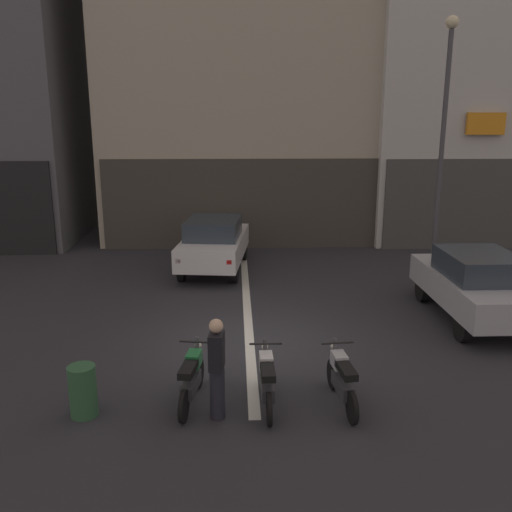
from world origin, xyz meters
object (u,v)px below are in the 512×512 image
motorcycle_silver_row_centre (342,379)px  person_by_motorcycles (217,368)px  car_silver_parked_kerbside (476,284)px  trash_bin (83,391)px  street_lamp (444,125)px  motorcycle_white_row_left_mid (267,380)px  motorcycle_green_row_leftmost (192,378)px  car_white_crossing_near (214,242)px

motorcycle_silver_row_centre → person_by_motorcycles: (-2.04, -0.35, 0.40)m
car_silver_parked_kerbside → trash_bin: size_ratio=4.83×
street_lamp → motorcycle_white_row_left_mid: (-5.46, -7.59, -3.95)m
motorcycle_green_row_leftmost → motorcycle_silver_row_centre: bearing=-3.3°
car_silver_parked_kerbside → motorcycle_silver_row_centre: 5.41m
street_lamp → trash_bin: street_lamp is taller
street_lamp → motorcycle_white_row_left_mid: size_ratio=4.38×
car_silver_parked_kerbside → person_by_motorcycles: size_ratio=2.46×
trash_bin → car_silver_parked_kerbside: bearing=26.3°
car_white_crossing_near → street_lamp: (6.60, -0.69, 3.52)m
street_lamp → car_silver_parked_kerbside: bearing=-95.6°
motorcycle_silver_row_centre → motorcycle_green_row_leftmost: bearing=176.7°
street_lamp → motorcycle_silver_row_centre: size_ratio=4.38×
car_silver_parked_kerbside → motorcycle_silver_row_centre: size_ratio=2.46×
person_by_motorcycles → trash_bin: size_ratio=1.96×
street_lamp → motorcycle_silver_row_centre: street_lamp is taller
motorcycle_green_row_leftmost → motorcycle_white_row_left_mid: 1.25m
person_by_motorcycles → trash_bin: bearing=175.8°
motorcycle_green_row_leftmost → motorcycle_silver_row_centre: 2.49m
car_silver_parked_kerbside → motorcycle_green_row_leftmost: 7.31m
motorcycle_green_row_leftmost → trash_bin: 1.74m
motorcycle_green_row_leftmost → trash_bin: (-1.70, -0.33, -0.03)m
motorcycle_silver_row_centre → person_by_motorcycles: 2.11m
street_lamp → motorcycle_green_row_leftmost: size_ratio=4.40×
motorcycle_silver_row_centre → person_by_motorcycles: size_ratio=1.00×
motorcycle_green_row_leftmost → person_by_motorcycles: (0.44, -0.49, 0.40)m
street_lamp → motorcycle_white_row_left_mid: bearing=-125.8°
motorcycle_green_row_leftmost → motorcycle_silver_row_centre: same height
motorcycle_green_row_leftmost → motorcycle_white_row_left_mid: same height
car_white_crossing_near → person_by_motorcycles: size_ratio=2.56×
car_white_crossing_near → motorcycle_white_row_left_mid: (1.14, -8.28, -0.43)m
street_lamp → car_white_crossing_near: bearing=174.0°
car_white_crossing_near → trash_bin: (-1.81, -8.49, -0.46)m
trash_bin → motorcycle_white_row_left_mid: bearing=3.9°
street_lamp → motorcycle_green_row_leftmost: bearing=-132.0°
motorcycle_white_row_left_mid → person_by_motorcycles: size_ratio=1.00×
car_silver_parked_kerbside → street_lamp: (0.37, 3.82, 3.52)m
street_lamp → motorcycle_white_row_left_mid: 10.15m
car_white_crossing_near → person_by_motorcycles: bearing=-87.8°
car_white_crossing_near → car_silver_parked_kerbside: bearing=-36.0°
street_lamp → motorcycle_green_row_leftmost: 10.78m
car_white_crossing_near → motorcycle_green_row_leftmost: 8.16m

